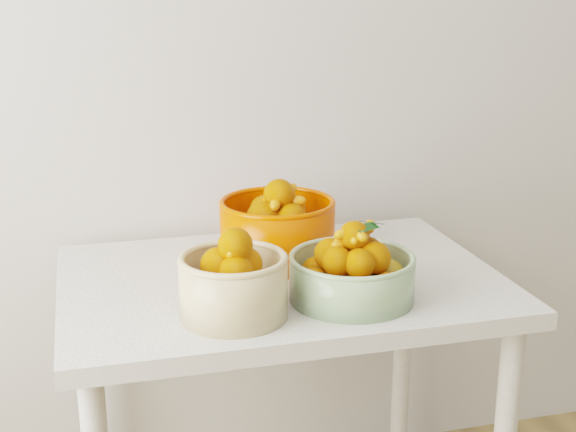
% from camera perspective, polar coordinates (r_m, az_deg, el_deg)
% --- Properties ---
extents(table, '(1.00, 0.70, 0.75)m').
position_cam_1_polar(table, '(1.89, -0.52, -7.00)').
color(table, silver).
rests_on(table, ground).
extents(bowl_cream, '(0.29, 0.29, 0.19)m').
position_cam_1_polar(bowl_cream, '(1.62, -3.86, -4.81)').
color(bowl_cream, '#D2B884').
rests_on(bowl_cream, table).
extents(bowl_green, '(0.28, 0.28, 0.17)m').
position_cam_1_polar(bowl_green, '(1.71, 4.57, -4.03)').
color(bowl_green, '#90B382').
rests_on(bowl_green, table).
extents(bowl_orange, '(0.35, 0.35, 0.20)m').
position_cam_1_polar(bowl_orange, '(1.93, -0.76, -0.86)').
color(bowl_orange, '#EE3C00').
rests_on(bowl_orange, table).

